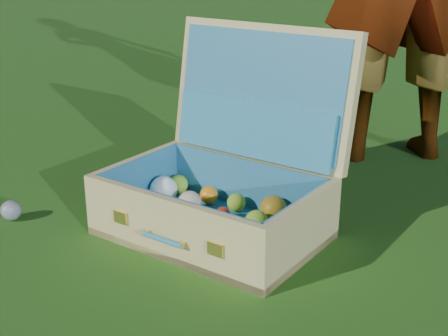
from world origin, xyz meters
The scene contains 3 objects.
ground centered at (0.00, 0.00, 0.00)m, with size 60.00×60.00×0.00m, color #215114.
stray_ball centered at (-0.71, -0.14, 0.03)m, with size 0.06×0.06×0.06m, color teal.
suitcase centered at (-0.08, 0.11, 0.17)m, with size 0.70×0.63×0.59m.
Camera 1 is at (0.63, -1.47, 0.82)m, focal length 50.00 mm.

